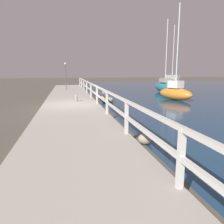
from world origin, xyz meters
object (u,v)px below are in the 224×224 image
mooring_bollard (76,98)px  sailboat_gray (172,83)px  sailboat_orange (175,92)px  dock_lamp (66,72)px  sailboat_teal (165,87)px

mooring_bollard → sailboat_gray: size_ratio=0.06×
sailboat_orange → sailboat_gray: size_ratio=0.91×
mooring_bollard → dock_lamp: size_ratio=0.15×
mooring_bollard → sailboat_gray: sailboat_gray is taller
sailboat_teal → sailboat_gray: 5.77m
mooring_bollard → sailboat_orange: 7.72m
mooring_bollard → sailboat_orange: (7.56, 1.56, 0.10)m
sailboat_gray → sailboat_orange: bearing=-120.7°
mooring_bollard → dock_lamp: (-0.59, 9.12, 1.63)m
mooring_bollard → sailboat_teal: sailboat_teal is taller
mooring_bollard → dock_lamp: 9.28m
sailboat_orange → dock_lamp: bearing=116.4°
mooring_bollard → dock_lamp: dock_lamp is taller
dock_lamp → sailboat_orange: 11.21m
sailboat_orange → sailboat_gray: 11.51m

